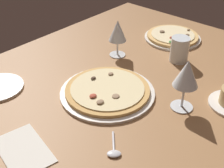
{
  "coord_description": "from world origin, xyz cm",
  "views": [
    {
      "loc": [
        69.51,
        59.36,
        67.45
      ],
      "look_at": [
        2.31,
        0.11,
        7.0
      ],
      "focal_mm": 48.9,
      "sensor_mm": 36.0,
      "label": 1
    }
  ],
  "objects_px": {
    "pizza_side": "(173,37)",
    "pizza_main": "(108,91)",
    "wine_glass_near": "(187,75)",
    "paper_menu": "(24,150)",
    "spoon": "(114,151)",
    "wine_glass_far": "(118,32)",
    "water_glass": "(179,51)"
  },
  "relations": [
    {
      "from": "pizza_side",
      "to": "spoon",
      "type": "bearing_deg",
      "value": 20.09
    },
    {
      "from": "wine_glass_far",
      "to": "paper_menu",
      "type": "height_order",
      "value": "wine_glass_far"
    },
    {
      "from": "pizza_side",
      "to": "paper_menu",
      "type": "relative_size",
      "value": 1.4
    },
    {
      "from": "spoon",
      "to": "wine_glass_far",
      "type": "bearing_deg",
      "value": -140.44
    },
    {
      "from": "pizza_side",
      "to": "wine_glass_far",
      "type": "relative_size",
      "value": 1.67
    },
    {
      "from": "wine_glass_far",
      "to": "spoon",
      "type": "relative_size",
      "value": 1.74
    },
    {
      "from": "water_glass",
      "to": "paper_menu",
      "type": "xyz_separation_m",
      "value": [
        0.73,
        -0.06,
        -0.04
      ]
    },
    {
      "from": "wine_glass_far",
      "to": "pizza_main",
      "type": "bearing_deg",
      "value": 33.87
    },
    {
      "from": "water_glass",
      "to": "pizza_side",
      "type": "bearing_deg",
      "value": -141.39
    },
    {
      "from": "pizza_main",
      "to": "paper_menu",
      "type": "height_order",
      "value": "pizza_main"
    },
    {
      "from": "pizza_main",
      "to": "wine_glass_near",
      "type": "bearing_deg",
      "value": 114.39
    },
    {
      "from": "spoon",
      "to": "pizza_side",
      "type": "bearing_deg",
      "value": -159.91
    },
    {
      "from": "pizza_main",
      "to": "water_glass",
      "type": "xyz_separation_m",
      "value": [
        -0.37,
        0.06,
        0.03
      ]
    },
    {
      "from": "pizza_main",
      "to": "wine_glass_far",
      "type": "bearing_deg",
      "value": -146.13
    },
    {
      "from": "pizza_side",
      "to": "wine_glass_far",
      "type": "height_order",
      "value": "wine_glass_far"
    },
    {
      "from": "pizza_main",
      "to": "paper_menu",
      "type": "distance_m",
      "value": 0.36
    },
    {
      "from": "water_glass",
      "to": "spoon",
      "type": "relative_size",
      "value": 1.15
    },
    {
      "from": "pizza_side",
      "to": "paper_menu",
      "type": "distance_m",
      "value": 0.9
    },
    {
      "from": "wine_glass_near",
      "to": "wine_glass_far",
      "type": "bearing_deg",
      "value": -108.64
    },
    {
      "from": "pizza_side",
      "to": "water_glass",
      "type": "distance_m",
      "value": 0.21
    },
    {
      "from": "wine_glass_far",
      "to": "spoon",
      "type": "distance_m",
      "value": 0.57
    },
    {
      "from": "pizza_main",
      "to": "wine_glass_far",
      "type": "height_order",
      "value": "wine_glass_far"
    },
    {
      "from": "water_glass",
      "to": "spoon",
      "type": "distance_m",
      "value": 0.58
    },
    {
      "from": "pizza_main",
      "to": "spoon",
      "type": "xyz_separation_m",
      "value": [
        0.19,
        0.2,
        -0.01
      ]
    },
    {
      "from": "pizza_main",
      "to": "pizza_side",
      "type": "xyz_separation_m",
      "value": [
        -0.54,
        -0.07,
        0.0
      ]
    },
    {
      "from": "pizza_side",
      "to": "pizza_main",
      "type": "bearing_deg",
      "value": 7.34
    },
    {
      "from": "water_glass",
      "to": "paper_menu",
      "type": "bearing_deg",
      "value": -4.49
    },
    {
      "from": "water_glass",
      "to": "paper_menu",
      "type": "relative_size",
      "value": 0.56
    },
    {
      "from": "water_glass",
      "to": "spoon",
      "type": "height_order",
      "value": "water_glass"
    },
    {
      "from": "wine_glass_near",
      "to": "pizza_side",
      "type": "bearing_deg",
      "value": -144.64
    },
    {
      "from": "spoon",
      "to": "pizza_main",
      "type": "bearing_deg",
      "value": -134.49
    },
    {
      "from": "wine_glass_near",
      "to": "paper_menu",
      "type": "relative_size",
      "value": 0.95
    }
  ]
}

